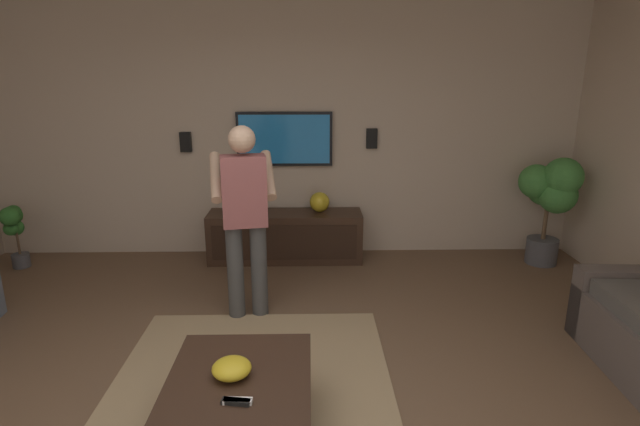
{
  "coord_description": "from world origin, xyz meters",
  "views": [
    {
      "loc": [
        -2.46,
        -0.29,
        2.02
      ],
      "look_at": [
        1.2,
        -0.37,
        1.0
      ],
      "focal_mm": 27.88,
      "sensor_mm": 36.0,
      "label": 1
    }
  ],
  "objects_px": {
    "wall_speaker_left": "(372,138)",
    "media_console": "(285,236)",
    "person_standing": "(245,211)",
    "coffee_table": "(239,396)",
    "potted_plant_short": "(14,226)",
    "wall_speaker_right": "(186,142)",
    "bowl": "(232,368)",
    "remote_black": "(236,402)",
    "potted_plant_tall": "(550,193)",
    "vase_round": "(320,202)",
    "tv": "(285,139)",
    "remote_white": "(238,401)"
  },
  "relations": [
    {
      "from": "tv",
      "to": "remote_white",
      "type": "relative_size",
      "value": 7.08
    },
    {
      "from": "person_standing",
      "to": "coffee_table",
      "type": "bearing_deg",
      "value": 174.64
    },
    {
      "from": "coffee_table",
      "to": "wall_speaker_right",
      "type": "bearing_deg",
      "value": 17.18
    },
    {
      "from": "person_standing",
      "to": "remote_black",
      "type": "xyz_separation_m",
      "value": [
        -1.78,
        -0.16,
        -0.52
      ]
    },
    {
      "from": "coffee_table",
      "to": "potted_plant_tall",
      "type": "height_order",
      "value": "potted_plant_tall"
    },
    {
      "from": "coffee_table",
      "to": "wall_speaker_right",
      "type": "xyz_separation_m",
      "value": [
        3.15,
        0.97,
        1.01
      ]
    },
    {
      "from": "remote_black",
      "to": "remote_white",
      "type": "bearing_deg",
      "value": -140.67
    },
    {
      "from": "tv",
      "to": "potted_plant_tall",
      "type": "bearing_deg",
      "value": 81.81
    },
    {
      "from": "vase_round",
      "to": "wall_speaker_left",
      "type": "distance_m",
      "value": 0.92
    },
    {
      "from": "media_console",
      "to": "remote_white",
      "type": "xyz_separation_m",
      "value": [
        -3.1,
        0.1,
        0.14
      ]
    },
    {
      "from": "media_console",
      "to": "potted_plant_short",
      "type": "height_order",
      "value": "potted_plant_short"
    },
    {
      "from": "potted_plant_tall",
      "to": "remote_white",
      "type": "xyz_separation_m",
      "value": [
        -2.93,
        2.95,
        -0.39
      ]
    },
    {
      "from": "remote_white",
      "to": "wall_speaker_left",
      "type": "relative_size",
      "value": 0.68
    },
    {
      "from": "media_console",
      "to": "potted_plant_tall",
      "type": "bearing_deg",
      "value": 86.6
    },
    {
      "from": "remote_white",
      "to": "wall_speaker_right",
      "type": "distance_m",
      "value": 3.61
    },
    {
      "from": "bowl",
      "to": "vase_round",
      "type": "xyz_separation_m",
      "value": [
        2.91,
        -0.55,
        0.21
      ]
    },
    {
      "from": "coffee_table",
      "to": "bowl",
      "type": "height_order",
      "value": "bowl"
    },
    {
      "from": "tv",
      "to": "wall_speaker_right",
      "type": "xyz_separation_m",
      "value": [
        0.01,
        1.1,
        -0.03
      ]
    },
    {
      "from": "potted_plant_short",
      "to": "vase_round",
      "type": "bearing_deg",
      "value": -86.52
    },
    {
      "from": "vase_round",
      "to": "wall_speaker_right",
      "type": "xyz_separation_m",
      "value": [
        0.21,
        1.48,
        0.64
      ]
    },
    {
      "from": "media_console",
      "to": "bowl",
      "type": "relative_size",
      "value": 7.69
    },
    {
      "from": "media_console",
      "to": "potted_plant_short",
      "type": "bearing_deg",
      "value": -86.95
    },
    {
      "from": "media_console",
      "to": "person_standing",
      "type": "height_order",
      "value": "person_standing"
    },
    {
      "from": "remote_black",
      "to": "potted_plant_short",
      "type": "bearing_deg",
      "value": -37.39
    },
    {
      "from": "media_console",
      "to": "potted_plant_tall",
      "type": "distance_m",
      "value": 2.9
    },
    {
      "from": "person_standing",
      "to": "wall_speaker_right",
      "type": "bearing_deg",
      "value": 17.51
    },
    {
      "from": "tv",
      "to": "bowl",
      "type": "xyz_separation_m",
      "value": [
        -3.1,
        0.16,
        -0.88
      ]
    },
    {
      "from": "tv",
      "to": "vase_round",
      "type": "bearing_deg",
      "value": 63.14
    },
    {
      "from": "tv",
      "to": "person_standing",
      "type": "height_order",
      "value": "person_standing"
    },
    {
      "from": "person_standing",
      "to": "potted_plant_short",
      "type": "height_order",
      "value": "person_standing"
    },
    {
      "from": "wall_speaker_right",
      "to": "potted_plant_short",
      "type": "bearing_deg",
      "value": 102.81
    },
    {
      "from": "wall_speaker_left",
      "to": "media_console",
      "type": "bearing_deg",
      "value": 104.62
    },
    {
      "from": "coffee_table",
      "to": "person_standing",
      "type": "relative_size",
      "value": 0.61
    },
    {
      "from": "potted_plant_short",
      "to": "wall_speaker_right",
      "type": "xyz_separation_m",
      "value": [
        0.41,
        -1.79,
        0.84
      ]
    },
    {
      "from": "remote_black",
      "to": "vase_round",
      "type": "relative_size",
      "value": 0.68
    },
    {
      "from": "remote_black",
      "to": "bowl",
      "type": "bearing_deg",
      "value": -67.75
    },
    {
      "from": "wall_speaker_right",
      "to": "wall_speaker_left",
      "type": "bearing_deg",
      "value": -90.0
    },
    {
      "from": "remote_white",
      "to": "wall_speaker_right",
      "type": "xyz_separation_m",
      "value": [
        3.35,
        1.0,
        0.89
      ]
    },
    {
      "from": "vase_round",
      "to": "remote_black",
      "type": "bearing_deg",
      "value": 171.09
    },
    {
      "from": "potted_plant_short",
      "to": "remote_white",
      "type": "relative_size",
      "value": 4.64
    },
    {
      "from": "potted_plant_tall",
      "to": "vase_round",
      "type": "xyz_separation_m",
      "value": [
        0.21,
        2.46,
        -0.14
      ]
    },
    {
      "from": "potted_plant_tall",
      "to": "potted_plant_short",
      "type": "relative_size",
      "value": 1.72
    },
    {
      "from": "tv",
      "to": "remote_black",
      "type": "height_order",
      "value": "tv"
    },
    {
      "from": "bowl",
      "to": "potted_plant_short",
      "type": "bearing_deg",
      "value": 45.24
    },
    {
      "from": "potted_plant_tall",
      "to": "tv",
      "type": "bearing_deg",
      "value": 81.81
    },
    {
      "from": "remote_white",
      "to": "wall_speaker_left",
      "type": "distance_m",
      "value": 3.64
    },
    {
      "from": "potted_plant_short",
      "to": "person_standing",
      "type": "bearing_deg",
      "value": -114.0
    },
    {
      "from": "media_console",
      "to": "wall_speaker_left",
      "type": "distance_m",
      "value": 1.46
    },
    {
      "from": "coffee_table",
      "to": "remote_white",
      "type": "distance_m",
      "value": 0.23
    },
    {
      "from": "coffee_table",
      "to": "potted_plant_short",
      "type": "height_order",
      "value": "potted_plant_short"
    }
  ]
}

